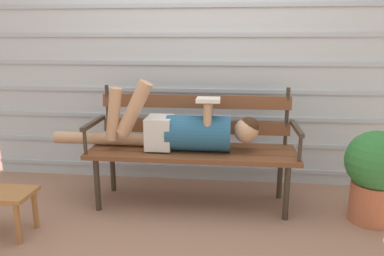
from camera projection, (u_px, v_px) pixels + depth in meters
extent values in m
plane|color=#936B56|center=(190.00, 213.00, 2.86)|extent=(12.00, 12.00, 0.00)
cube|color=#B2BCC6|center=(199.00, 63.00, 3.30)|extent=(4.00, 0.06, 2.22)
cube|color=#A3ADB7|center=(198.00, 168.00, 3.50)|extent=(4.00, 0.02, 0.04)
cube|color=#A3ADB7|center=(198.00, 143.00, 3.44)|extent=(4.00, 0.02, 0.04)
cube|color=#A3ADB7|center=(198.00, 117.00, 3.38)|extent=(4.00, 0.02, 0.04)
cube|color=#A3ADB7|center=(198.00, 91.00, 3.32)|extent=(4.00, 0.02, 0.04)
cube|color=#A3ADB7|center=(198.00, 63.00, 3.26)|extent=(4.00, 0.02, 0.04)
cube|color=#A3ADB7|center=(198.00, 35.00, 3.20)|extent=(4.00, 0.02, 0.04)
cube|color=#A3ADB7|center=(199.00, 5.00, 3.14)|extent=(4.00, 0.02, 0.04)
cube|color=brown|center=(190.00, 159.00, 2.75)|extent=(1.65, 0.15, 0.04)
cube|color=brown|center=(192.00, 152.00, 2.91)|extent=(1.65, 0.15, 0.04)
cube|color=brown|center=(194.00, 146.00, 3.07)|extent=(1.65, 0.15, 0.04)
cube|color=brown|center=(195.00, 127.00, 3.11)|extent=(1.58, 0.05, 0.11)
cube|color=brown|center=(195.00, 102.00, 3.06)|extent=(1.58, 0.05, 0.11)
cylinder|color=#382D23|center=(108.00, 113.00, 3.16)|extent=(0.03, 0.03, 0.48)
cylinder|color=#382D23|center=(287.00, 116.00, 3.01)|extent=(0.03, 0.03, 0.48)
cylinder|color=#382D23|center=(97.00, 185.00, 2.86)|extent=(0.04, 0.04, 0.43)
cylinder|color=#382D23|center=(287.00, 193.00, 2.71)|extent=(0.04, 0.04, 0.43)
cylinder|color=#382D23|center=(113.00, 168.00, 3.23)|extent=(0.04, 0.04, 0.43)
cylinder|color=#382D23|center=(280.00, 174.00, 3.08)|extent=(0.04, 0.04, 0.43)
cube|color=#382D23|center=(93.00, 123.00, 2.94)|extent=(0.04, 0.46, 0.03)
cylinder|color=#382D23|center=(85.00, 142.00, 2.78)|extent=(0.03, 0.03, 0.20)
cube|color=#382D23|center=(297.00, 128.00, 2.78)|extent=(0.04, 0.46, 0.03)
cylinder|color=#382D23|center=(300.00, 148.00, 2.62)|extent=(0.03, 0.03, 0.20)
cylinder|color=#23567A|center=(199.00, 133.00, 2.87)|extent=(0.50, 0.28, 0.28)
cube|color=silver|center=(160.00, 132.00, 2.90)|extent=(0.20, 0.26, 0.25)
sphere|color=tan|center=(246.00, 131.00, 2.82)|extent=(0.19, 0.19, 0.19)
sphere|color=#382314|center=(249.00, 127.00, 2.81)|extent=(0.16, 0.16, 0.16)
cylinder|color=tan|center=(134.00, 108.00, 2.81)|extent=(0.30, 0.11, 0.45)
cylinder|color=tan|center=(114.00, 114.00, 2.84)|extent=(0.15, 0.09, 0.42)
cylinder|color=tan|center=(103.00, 139.00, 3.03)|extent=(0.82, 0.10, 0.10)
cylinder|color=tan|center=(207.00, 120.00, 2.75)|extent=(0.06, 0.06, 0.25)
cylinder|color=tan|center=(209.00, 116.00, 2.91)|extent=(0.06, 0.06, 0.25)
cube|color=silver|center=(208.00, 100.00, 2.80)|extent=(0.19, 0.26, 0.05)
cylinder|color=#9E6638|center=(18.00, 224.00, 2.40)|extent=(0.04, 0.04, 0.29)
cylinder|color=#9E6638|center=(35.00, 209.00, 2.60)|extent=(0.04, 0.04, 0.29)
cylinder|color=#AD5B3D|center=(371.00, 202.00, 2.70)|extent=(0.31, 0.31, 0.30)
sphere|color=#2D7033|center=(377.00, 161.00, 2.63)|extent=(0.44, 0.44, 0.44)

